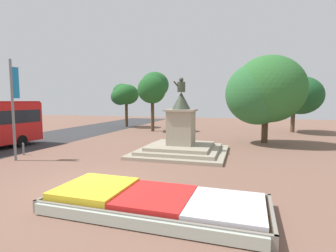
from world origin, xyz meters
The scene contains 9 objects.
ground_plane centered at (0.00, 0.00, 0.00)m, with size 85.55×85.55×0.00m, color brown.
flower_planter centered at (3.05, -1.65, 0.25)m, with size 7.01×3.10×0.58m.
statue_monument centered at (1.93, 7.15, 0.92)m, with size 5.73×5.73×4.87m.
banner_pole centered at (-6.72, 2.64, 3.03)m, with size 0.18×0.58×5.71m.
kerb_bollard_north centered at (-7.52, 3.96, 0.41)m, with size 0.13×0.13×0.77m.
park_tree_far_left centered at (-3.86, 18.24, 4.72)m, with size 3.41×4.05×6.54m.
park_tree_behind_statue centered at (11.27, 21.26, 4.07)m, with size 4.53×5.58×6.05m.
park_tree_street_side centered at (7.22, 12.39, 4.12)m, with size 5.99×4.88×6.84m.
park_tree_mid_canopy centered at (-8.96, 21.55, 4.14)m, with size 3.73×3.69×5.59m.
Camera 1 is at (5.75, -9.13, 3.43)m, focal length 28.00 mm.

